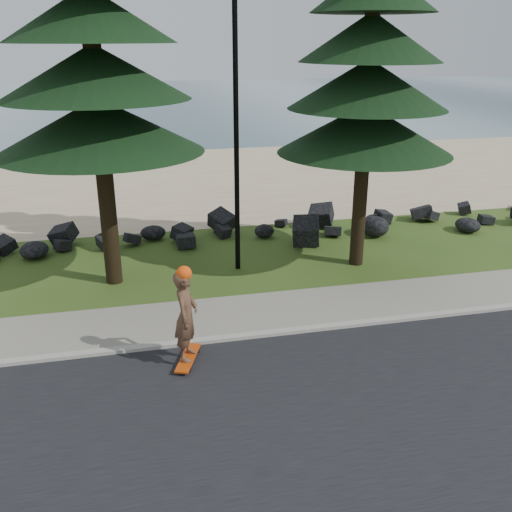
{
  "coord_description": "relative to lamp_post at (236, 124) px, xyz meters",
  "views": [
    {
      "loc": [
        -2.9,
        -11.9,
        6.3
      ],
      "look_at": [
        -0.19,
        0.0,
        1.6
      ],
      "focal_mm": 40.0,
      "sensor_mm": 36.0,
      "label": 1
    }
  ],
  "objects": [
    {
      "name": "ground",
      "position": [
        0.0,
        -3.2,
        -4.13
      ],
      "size": [
        160.0,
        160.0,
        0.0
      ],
      "primitive_type": "plane",
      "color": "#334F18",
      "rests_on": "ground"
    },
    {
      "name": "sidewalk",
      "position": [
        0.0,
        -3.0,
        -4.09
      ],
      "size": [
        160.0,
        2.0,
        0.08
      ],
      "primitive_type": "cube",
      "color": "gray",
      "rests_on": "ground"
    },
    {
      "name": "seawall_boulders",
      "position": [
        0.0,
        2.4,
        -4.13
      ],
      "size": [
        60.0,
        2.4,
        1.1
      ],
      "primitive_type": null,
      "color": "black",
      "rests_on": "ground"
    },
    {
      "name": "skateboarder",
      "position": [
        -2.0,
        -4.82,
        -3.06
      ],
      "size": [
        0.67,
        1.17,
        2.13
      ],
      "rotation": [
        0.0,
        0.0,
        1.21
      ],
      "color": "#C7410B",
      "rests_on": "ground"
    },
    {
      "name": "kerb",
      "position": [
        0.0,
        -4.1,
        -4.08
      ],
      "size": [
        160.0,
        0.2,
        0.1
      ],
      "primitive_type": "cube",
      "color": "#ABA89A",
      "rests_on": "ground"
    },
    {
      "name": "beach_sand",
      "position": [
        0.0,
        11.3,
        -4.13
      ],
      "size": [
        160.0,
        15.0,
        0.01
      ],
      "primitive_type": "cube",
      "color": "tan",
      "rests_on": "ground"
    },
    {
      "name": "ocean",
      "position": [
        0.0,
        47.8,
        -4.13
      ],
      "size": [
        160.0,
        58.0,
        0.01
      ],
      "primitive_type": "cube",
      "color": "#31525D",
      "rests_on": "ground"
    },
    {
      "name": "lamp_post",
      "position": [
        0.0,
        0.0,
        0.0
      ],
      "size": [
        0.25,
        0.14,
        8.14
      ],
      "color": "black",
      "rests_on": "ground"
    },
    {
      "name": "road",
      "position": [
        0.0,
        -7.7,
        -4.12
      ],
      "size": [
        160.0,
        7.0,
        0.02
      ],
      "primitive_type": "cube",
      "color": "black",
      "rests_on": "ground"
    }
  ]
}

